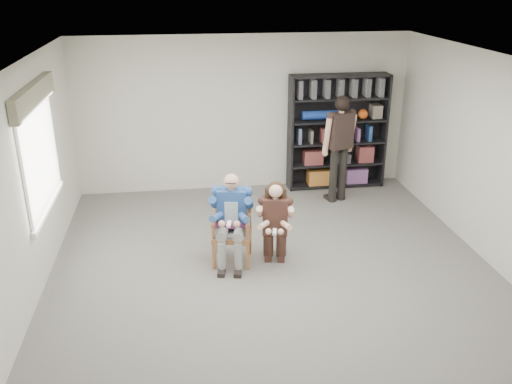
{
  "coord_description": "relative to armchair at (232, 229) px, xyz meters",
  "views": [
    {
      "loc": [
        -1.16,
        -6.01,
        3.76
      ],
      "look_at": [
        -0.2,
        0.6,
        1.05
      ],
      "focal_mm": 38.0,
      "sensor_mm": 36.0,
      "label": 1
    }
  ],
  "objects": [
    {
      "name": "floor",
      "position": [
        0.53,
        -0.66,
        -0.5
      ],
      "size": [
        6.0,
        7.0,
        0.01
      ],
      "primitive_type": "cube",
      "color": "slate",
      "rests_on": "ground"
    },
    {
      "name": "seated_man",
      "position": [
        0.0,
        0.0,
        0.15
      ],
      "size": [
        0.7,
        0.87,
        1.3
      ],
      "primitive_type": null,
      "rotation": [
        0.0,
        0.0,
        -0.2
      ],
      "color": "#224A89",
      "rests_on": "floor"
    },
    {
      "name": "window_left",
      "position": [
        -2.42,
        0.34,
        1.13
      ],
      "size": [
        0.16,
        2.0,
        1.75
      ],
      "primitive_type": null,
      "color": "white",
      "rests_on": "room_shell"
    },
    {
      "name": "room_shell",
      "position": [
        0.53,
        -0.66,
        0.9
      ],
      "size": [
        6.0,
        7.0,
        2.8
      ],
      "primitive_type": null,
      "color": "silver",
      "rests_on": "ground"
    },
    {
      "name": "bookshelf",
      "position": [
        2.23,
        2.62,
        0.55
      ],
      "size": [
        1.8,
        0.38,
        2.1
      ],
      "primitive_type": null,
      "color": "black",
      "rests_on": "floor"
    },
    {
      "name": "standing_man",
      "position": [
        2.06,
        1.92,
        0.43
      ],
      "size": [
        0.65,
        0.5,
        1.87
      ],
      "primitive_type": null,
      "rotation": [
        0.0,
        0.0,
        0.35
      ],
      "color": "black",
      "rests_on": "floor"
    },
    {
      "name": "armchair",
      "position": [
        0.0,
        0.0,
        0.0
      ],
      "size": [
        0.68,
        0.66,
        1.0
      ],
      "primitive_type": null,
      "rotation": [
        0.0,
        0.0,
        -0.2
      ],
      "color": "#A15E35",
      "rests_on": "floor"
    },
    {
      "name": "kneeling_woman",
      "position": [
        0.58,
        -0.12,
        0.09
      ],
      "size": [
        0.65,
        0.88,
        1.19
      ],
      "primitive_type": null,
      "rotation": [
        0.0,
        0.0,
        -0.2
      ],
      "color": "#3B231C",
      "rests_on": "floor"
    }
  ]
}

